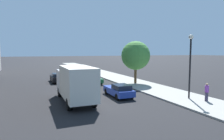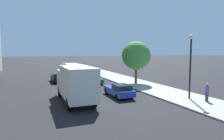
# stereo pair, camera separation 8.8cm
# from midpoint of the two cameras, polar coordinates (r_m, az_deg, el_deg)

# --- Properties ---
(sidewalk) EXTENTS (4.83, 120.00, 0.15)m
(sidewalk) POSITION_cam_midpoint_polar(r_m,az_deg,el_deg) (23.68, 14.25, -5.97)
(sidewalk) COLOR #9E9B93
(sidewalk) RESTS_ON ground
(street_lamp) EXTENTS (0.44, 0.44, 6.10)m
(street_lamp) POSITION_cam_midpoint_polar(r_m,az_deg,el_deg) (20.24, 21.49, 3.44)
(street_lamp) COLOR black
(street_lamp) RESTS_ON sidewalk
(street_tree) EXTENTS (4.06, 4.06, 5.96)m
(street_tree) POSITION_cam_midpoint_polar(r_m,az_deg,el_deg) (28.25, 6.72, 4.13)
(street_tree) COLOR brown
(street_tree) RESTS_ON sidewalk
(car_blue) EXTENTS (1.77, 4.28, 1.36)m
(car_blue) POSITION_cam_midpoint_polar(r_m,az_deg,el_deg) (20.50, 1.90, -5.85)
(car_blue) COLOR #233D9E
(car_blue) RESTS_ON ground
(car_green) EXTENTS (1.94, 4.59, 1.41)m
(car_green) POSITION_cam_midpoint_polar(r_m,az_deg,el_deg) (29.24, -5.81, -2.46)
(car_green) COLOR #1E6638
(car_green) RESTS_ON ground
(car_black) EXTENTS (1.74, 4.56, 1.40)m
(car_black) POSITION_cam_midpoint_polar(r_m,az_deg,el_deg) (31.26, -15.56, -2.10)
(car_black) COLOR black
(car_black) RESTS_ON ground
(box_truck) EXTENTS (2.39, 7.49, 3.36)m
(box_truck) POSITION_cam_midpoint_polar(r_m,az_deg,el_deg) (18.38, -10.61, -3.49)
(box_truck) COLOR silver
(box_truck) RESTS_ON ground
(pedestrian_purple_shirt) EXTENTS (0.34, 0.34, 1.66)m
(pedestrian_purple_shirt) POSITION_cam_midpoint_polar(r_m,az_deg,el_deg) (20.04, 25.47, -5.71)
(pedestrian_purple_shirt) COLOR #38334C
(pedestrian_purple_shirt) RESTS_ON sidewalk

